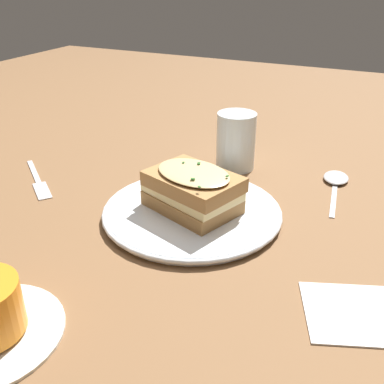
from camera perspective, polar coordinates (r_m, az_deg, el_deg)
name	(u,v)px	position (r m, az deg, el deg)	size (l,w,h in m)	color
ground_plane	(194,227)	(0.65, 0.29, -4.50)	(2.40, 2.40, 0.00)	brown
dinner_plate	(192,212)	(0.68, 0.00, -2.49)	(0.27, 0.27, 0.01)	white
sandwich	(193,190)	(0.66, 0.08, 0.27)	(0.16, 0.13, 0.07)	#A37542
water_glass	(236,141)	(0.83, 5.60, 6.46)	(0.07, 0.07, 0.10)	silver
fork	(39,183)	(0.82, -18.87, 1.13)	(0.15, 0.12, 0.00)	silver
spoon	(336,180)	(0.82, 17.79, 1.46)	(0.05, 0.17, 0.01)	silver
napkin	(360,313)	(0.54, 20.53, -14.18)	(0.12, 0.10, 0.00)	white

